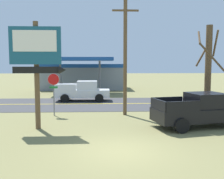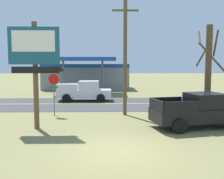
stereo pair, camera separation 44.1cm
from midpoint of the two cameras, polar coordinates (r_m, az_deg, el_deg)
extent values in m
plane|color=olive|center=(11.28, 2.10, -13.17)|extent=(180.00, 180.00, 0.00)
cube|color=#3D3D3F|center=(23.94, 0.25, -3.10)|extent=(140.00, 8.00, 0.02)
cube|color=gold|center=(23.94, 0.25, -3.07)|extent=(126.00, 0.20, 0.01)
cylinder|color=brown|center=(15.14, -15.39, 2.84)|extent=(0.28, 0.28, 5.91)
cube|color=#19516B|center=(14.98, -15.72, 9.11)|extent=(2.75, 0.16, 2.02)
cube|color=white|center=(14.91, -15.83, 10.06)|extent=(2.31, 0.03, 1.13)
cube|color=black|center=(14.95, -15.59, 4.10)|extent=(2.48, 0.12, 0.36)
cone|color=black|center=(14.66, -10.12, 4.20)|extent=(0.40, 0.44, 0.44)
cylinder|color=slate|center=(18.89, -11.75, -2.22)|extent=(0.08, 0.08, 2.20)
cylinder|color=red|center=(18.72, -11.86, 2.17)|extent=(0.76, 0.03, 0.76)
cylinder|color=white|center=(18.74, -11.85, 2.17)|extent=(0.80, 0.01, 0.80)
cube|color=#19722D|center=(18.76, -11.82, 0.49)|extent=(0.56, 0.03, 0.14)
cylinder|color=brown|center=(18.57, 3.54, 7.62)|extent=(0.26, 0.26, 8.58)
cube|color=brown|center=(18.91, 3.60, 16.70)|extent=(1.83, 0.12, 0.12)
cylinder|color=brown|center=(17.85, 20.72, 3.30)|extent=(0.40, 0.40, 6.05)
cylinder|color=brown|center=(18.00, 22.19, 9.27)|extent=(0.23, 0.92, 1.62)
cylinder|color=brown|center=(18.31, 19.98, 7.64)|extent=(1.18, 0.32, 1.89)
cylinder|color=brown|center=(17.86, 19.04, 10.56)|extent=(0.46, 1.25, 0.98)
cylinder|color=brown|center=(17.10, 21.46, 6.57)|extent=(1.63, 0.35, 1.79)
cube|color=gray|center=(38.63, -5.21, 2.85)|extent=(12.00, 6.00, 3.60)
cube|color=#19478C|center=(35.55, -5.56, 5.11)|extent=(12.00, 0.12, 0.50)
cube|color=#19478C|center=(32.61, -5.96, 6.56)|extent=(8.00, 5.00, 0.40)
cylinder|color=slate|center=(32.92, -10.10, 2.84)|extent=(0.24, 0.24, 4.20)
cylinder|color=slate|center=(32.54, -1.70, 2.89)|extent=(0.24, 0.24, 4.20)
cube|color=black|center=(15.88, 18.76, -5.11)|extent=(5.49, 3.00, 0.72)
cube|color=black|center=(16.01, 20.22, -2.25)|extent=(2.23, 2.16, 0.84)
cube|color=#28333D|center=(16.51, 22.79, -2.11)|extent=(0.44, 1.64, 0.71)
cube|color=black|center=(15.84, 12.38, -2.62)|extent=(1.93, 0.52, 0.56)
cube|color=black|center=(14.23, 15.59, -3.62)|extent=(1.93, 0.52, 0.56)
cube|color=black|center=(14.61, 10.49, -3.27)|extent=(0.51, 1.86, 0.56)
cylinder|color=black|center=(17.63, 21.49, -5.35)|extent=(0.84, 0.44, 0.80)
cylinder|color=black|center=(16.03, 11.93, -6.14)|extent=(0.84, 0.44, 0.80)
cylinder|color=black|center=(14.33, 15.30, -7.63)|extent=(0.84, 0.44, 0.80)
cube|color=silver|center=(25.89, -5.50, -0.80)|extent=(5.20, 1.96, 0.72)
cube|color=silver|center=(25.78, -4.52, 0.93)|extent=(1.90, 1.80, 0.84)
cube|color=#28333D|center=(25.75, -2.54, 0.93)|extent=(0.10, 1.66, 0.71)
cube|color=silver|center=(26.89, -8.61, 0.77)|extent=(1.95, 0.12, 0.56)
cube|color=silver|center=(25.07, -9.15, 0.42)|extent=(1.95, 0.12, 0.56)
cube|color=silver|center=(26.13, -10.99, 0.59)|extent=(0.12, 1.88, 0.56)
cylinder|color=black|center=(26.84, -1.91, -1.32)|extent=(0.80, 0.28, 0.80)
cylinder|color=black|center=(24.89, -1.95, -1.87)|extent=(0.80, 0.28, 0.80)
cylinder|color=black|center=(27.06, -8.75, -1.33)|extent=(0.80, 0.28, 0.80)
cylinder|color=black|center=(25.14, -9.33, -1.86)|extent=(0.80, 0.28, 0.80)
camera|label=1|loc=(0.22, -89.33, 0.07)|focal=42.29mm
camera|label=2|loc=(0.22, 90.67, -0.07)|focal=42.29mm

